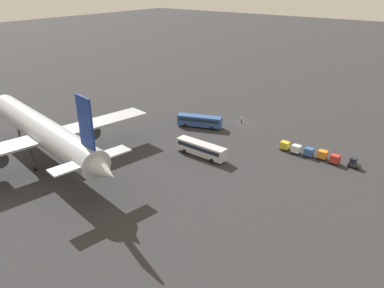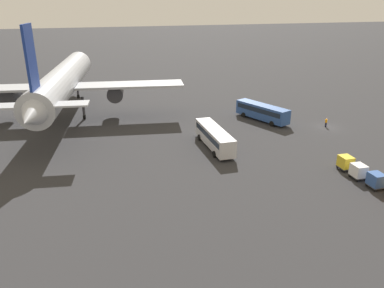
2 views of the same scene
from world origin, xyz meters
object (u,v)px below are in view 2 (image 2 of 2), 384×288
airplane (63,82)px  cargo_cart_white (359,171)px  worker_person (326,122)px  shuttle_bus_near (262,111)px  cargo_cart_yellow (346,162)px  cargo_cart_blue (376,180)px  shuttle_bus_far (214,136)px

airplane → cargo_cart_white: (-41.21, -37.26, -6.12)m
worker_person → shuttle_bus_near: bearing=53.0°
shuttle_bus_near → cargo_cart_yellow: 24.58m
airplane → worker_person: bearing=-104.8°
shuttle_bus_near → worker_person: bearing=-147.9°
worker_person → cargo_cart_blue: (-23.09, 9.32, 0.32)m
shuttle_bus_far → cargo_cart_blue: shuttle_bus_far is taller
shuttle_bus_near → shuttle_bus_far: 17.92m
shuttle_bus_far → worker_person: shuttle_bus_far is taller
airplane → cargo_cart_blue: airplane is taller
shuttle_bus_far → shuttle_bus_near: bearing=-51.2°
cargo_cart_blue → worker_person: bearing=-22.0°
worker_person → cargo_cart_blue: size_ratio=0.84×
shuttle_bus_near → worker_person: (-7.31, -9.69, -1.05)m
shuttle_bus_far → cargo_cart_blue: (-19.46, -14.57, -0.72)m
worker_person → cargo_cart_white: 22.33m
airplane → cargo_cart_yellow: 53.96m
cargo_cart_blue → shuttle_bus_near: bearing=0.7°
shuttle_bus_near → cargo_cart_white: (-27.48, -0.13, -0.73)m
cargo_cart_blue → cargo_cart_white: same height
cargo_cart_blue → cargo_cart_white: bearing=4.8°
cargo_cart_blue → cargo_cart_yellow: (5.83, -0.01, 0.00)m
airplane → shuttle_bus_near: bearing=-100.9°
airplane → cargo_cart_blue: 58.23m
shuttle_bus_near → cargo_cart_yellow: (-24.56, -0.39, -0.73)m
airplane → worker_person: size_ratio=31.84×
airplane → shuttle_bus_near: (-13.73, -37.13, -5.39)m
shuttle_bus_near → cargo_cart_blue: 30.41m
shuttle_bus_far → cargo_cart_yellow: size_ratio=6.05×
worker_person → cargo_cart_white: size_ratio=0.84×
airplane → shuttle_bus_far: 34.12m
worker_person → cargo_cart_blue: bearing=158.0°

